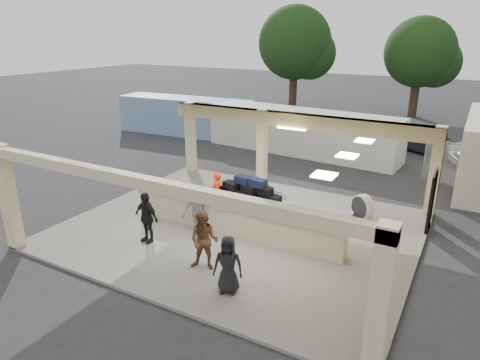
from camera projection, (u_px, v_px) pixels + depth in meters
The scene contains 15 objects.
ground at pixel (240, 230), 15.52m from camera, with size 120.00×120.00×0.00m, color #272729.
pavilion at pixel (254, 191), 15.52m from camera, with size 12.01×10.00×3.55m.
baggage_counter at pixel (233, 220), 14.91m from camera, with size 8.20×0.58×0.98m.
luggage_cart at pixel (247, 195), 16.26m from camera, with size 2.99×2.26×1.56m.
drum_fan at pixel (362, 208), 15.79m from camera, with size 0.95×0.83×1.06m.
baggage_handler at pixel (217, 193), 16.47m from camera, with size 0.61×0.34×1.68m, color red.
passenger_a at pixel (204, 241), 12.54m from camera, with size 0.89×0.39×1.83m, color brown.
passenger_b at pixel (146, 217), 14.21m from camera, with size 1.03×0.37×1.75m, color black.
passenger_c at pixel (197, 209), 14.90m from camera, with size 1.13×0.40×1.75m, color #54555A.
passenger_d at pixel (228, 265), 11.44m from camera, with size 0.80×0.33×1.64m, color black.
car_dark at pixel (429, 142), 24.92m from camera, with size 1.43×4.06×1.35m, color black.
container_white at pixel (301, 132), 24.99m from camera, with size 11.56×2.31×2.50m, color silver.
container_blue at pixel (186, 116), 29.61m from camera, with size 9.59×2.30×2.49m, color #789DC1.
tree_left at pixel (299, 46), 37.10m from camera, with size 6.60×6.30×9.00m.
tree_mid at pixel (424, 55), 34.34m from camera, with size 6.00×5.60×8.00m.
Camera 1 is at (6.88, -12.25, 6.85)m, focal length 32.00 mm.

